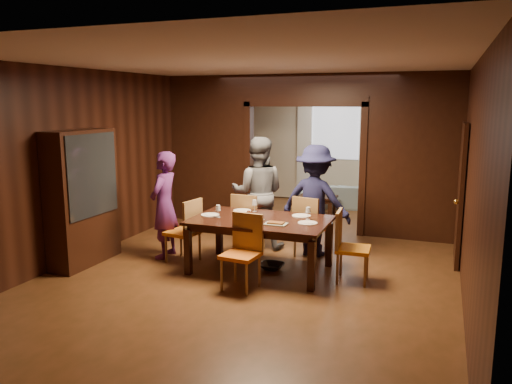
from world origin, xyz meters
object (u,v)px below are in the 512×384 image
at_px(chair_right, 353,247).
at_px(person_navy, 315,201).
at_px(coffee_table, 317,205).
at_px(chair_far_r, 311,226).
at_px(dining_table, 260,245).
at_px(hutch, 82,198).
at_px(chair_far_l, 249,222).
at_px(person_grey, 258,193).
at_px(chair_near, 241,253).
at_px(person_purple, 164,205).
at_px(sofa, 338,196).
at_px(chair_left, 183,230).

bearing_deg(chair_right, person_navy, 33.84).
height_order(coffee_table, chair_far_r, chair_far_r).
xyz_separation_m(person_navy, coffee_table, (-0.65, 2.85, -0.67)).
bearing_deg(chair_far_r, dining_table, 73.02).
relative_size(chair_right, hutch, 0.48).
xyz_separation_m(chair_far_l, chair_far_r, (0.99, 0.12, 0.00)).
distance_m(person_navy, chair_right, 1.32).
height_order(person_grey, chair_far_r, person_grey).
bearing_deg(chair_near, person_grey, 109.55).
height_order(person_purple, chair_far_r, person_purple).
relative_size(person_purple, chair_near, 1.71).
bearing_deg(sofa, hutch, 53.63).
bearing_deg(sofa, dining_table, 78.77).
bearing_deg(chair_right, dining_table, 86.55).
xyz_separation_m(person_grey, dining_table, (0.43, -1.07, -0.54)).
distance_m(dining_table, hutch, 2.72).
height_order(dining_table, hutch, hutch).
distance_m(person_purple, sofa, 5.02).
xyz_separation_m(person_navy, chair_far_l, (-1.03, -0.22, -0.39)).
bearing_deg(person_purple, sofa, 155.12).
bearing_deg(person_navy, dining_table, 69.42).
relative_size(person_grey, coffee_table, 2.31).
bearing_deg(hutch, dining_table, 13.38).
bearing_deg(sofa, coffee_table, 64.06).
bearing_deg(chair_left, sofa, 172.89).
distance_m(chair_left, chair_near, 1.46).
bearing_deg(person_grey, chair_far_l, 67.47).
bearing_deg(chair_right, chair_near, 116.93).
height_order(coffee_table, chair_far_l, chair_far_l).
distance_m(person_grey, person_navy, 0.99).
bearing_deg(chair_far_r, person_navy, -99.62).
bearing_deg(person_grey, sofa, -112.56).
relative_size(sofa, chair_near, 1.88).
bearing_deg(person_grey, coffee_table, -110.14).
relative_size(dining_table, hutch, 0.97).
bearing_deg(sofa, chair_left, 64.33).
bearing_deg(sofa, person_navy, 86.64).
xyz_separation_m(person_navy, dining_table, (-0.55, -1.01, -0.49)).
height_order(chair_right, chair_far_l, same).
distance_m(chair_far_l, hutch, 2.57).
relative_size(person_purple, person_navy, 0.95).
distance_m(dining_table, chair_far_r, 1.05).
bearing_deg(chair_right, sofa, 9.76).
bearing_deg(chair_far_l, coffee_table, -94.27).
bearing_deg(dining_table, chair_left, -178.69).
height_order(chair_far_r, chair_near, same).
xyz_separation_m(person_navy, hutch, (-3.12, -1.62, 0.13)).
bearing_deg(person_navy, chair_far_l, 20.10).
height_order(person_grey, coffee_table, person_grey).
bearing_deg(chair_right, chair_left, 86.91).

